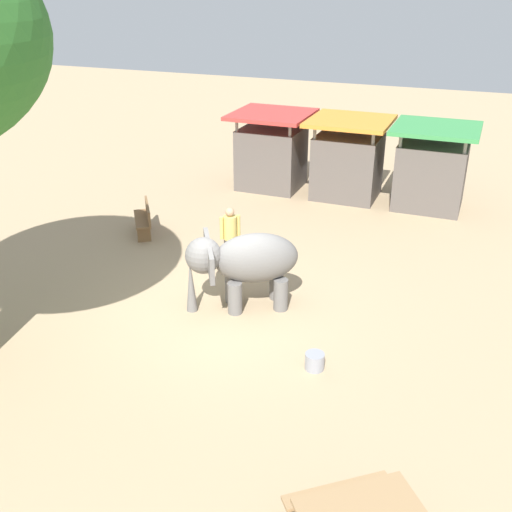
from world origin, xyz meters
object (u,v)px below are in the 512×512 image
(wooden_bench, at_px, (144,218))
(market_stall_red, at_px, (271,154))
(feed_bucket, at_px, (315,361))
(elephant, at_px, (244,262))
(market_stall_green, at_px, (431,171))
(market_stall_orange, at_px, (348,162))
(person_handler, at_px, (230,234))

(wooden_bench, distance_m, market_stall_red, 5.50)
(market_stall_red, height_order, feed_bucket, market_stall_red)
(elephant, xyz_separation_m, market_stall_green, (2.92, 7.81, 0.06))
(market_stall_orange, xyz_separation_m, feed_bucket, (1.75, -9.44, -0.98))
(market_stall_orange, distance_m, feed_bucket, 9.65)
(person_handler, relative_size, market_stall_green, 0.64)
(person_handler, bearing_deg, elephant, -7.80)
(wooden_bench, bearing_deg, market_stall_red, -54.60)
(elephant, distance_m, feed_bucket, 2.79)
(elephant, relative_size, market_stall_red, 0.93)
(person_handler, height_order, market_stall_green, market_stall_green)
(wooden_bench, bearing_deg, market_stall_green, -88.78)
(wooden_bench, relative_size, market_stall_red, 0.55)
(market_stall_green, bearing_deg, wooden_bench, -143.86)
(market_stall_orange, relative_size, feed_bucket, 7.00)
(wooden_bench, height_order, market_stall_orange, market_stall_orange)
(market_stall_red, height_order, market_stall_orange, same)
(wooden_bench, distance_m, market_stall_green, 8.74)
(elephant, bearing_deg, feed_bucket, 111.31)
(market_stall_orange, xyz_separation_m, market_stall_green, (2.60, 0.00, 0.00))
(person_handler, distance_m, market_stall_green, 7.40)
(market_stall_green, bearing_deg, elephant, -110.50)
(market_stall_green, xyz_separation_m, feed_bucket, (-0.85, -9.44, -0.98))
(market_stall_red, relative_size, market_stall_orange, 1.00)
(elephant, xyz_separation_m, market_stall_orange, (0.32, 7.81, 0.06))
(market_stall_red, bearing_deg, person_handler, -78.53)
(market_stall_green, relative_size, feed_bucket, 7.00)
(wooden_bench, height_order, feed_bucket, wooden_bench)
(market_stall_orange, bearing_deg, feed_bucket, -79.47)
(person_handler, xyz_separation_m, market_stall_green, (3.93, 6.27, 0.19))
(person_handler, relative_size, market_stall_red, 0.64)
(person_handler, bearing_deg, feed_bucket, 3.09)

